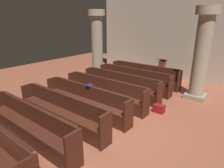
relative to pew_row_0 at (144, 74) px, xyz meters
The scene contains 14 objects.
ground_plane 4.33m from the pew_row_0, 75.02° to the right, with size 19.20×19.20×0.00m, color #AD5B42.
back_wall 2.84m from the pew_row_0, 60.00° to the left, with size 10.00×0.16×4.50m, color beige.
pew_row_0 is the anchor object (origin of this frame).
pew_row_1 0.99m from the pew_row_0, 90.00° to the right, with size 3.50×0.46×0.91m.
pew_row_2 1.98m from the pew_row_0, 90.00° to the right, with size 3.50×0.46×0.91m.
pew_row_3 2.97m from the pew_row_0, 90.00° to the right, with size 3.50×0.47×0.91m.
pew_row_4 3.96m from the pew_row_0, 90.00° to the right, with size 3.50×0.46×0.91m.
pew_row_5 4.95m from the pew_row_0, 90.00° to the right, with size 3.50×0.46×0.91m.
pew_row_6 5.94m from the pew_row_0, 90.00° to the right, with size 3.50×0.47×0.91m.
pillar_aisle_side 2.86m from the pew_row_0, ahead, with size 0.83×0.83×3.45m.
pillar_far_side 2.87m from the pew_row_0, 165.70° to the right, with size 0.83×0.83×3.45m.
lectern 1.35m from the pew_row_0, 77.29° to the left, with size 0.48×0.45×1.08m.
hymn_book 3.80m from the pew_row_0, 89.52° to the right, with size 0.17×0.22×0.03m, color navy.
kneeler_box_red 3.12m from the pew_row_0, 51.54° to the right, with size 0.36×0.24×0.27m, color maroon.
Camera 1 is at (3.21, -3.88, 2.99)m, focal length 30.93 mm.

